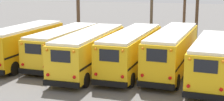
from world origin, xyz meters
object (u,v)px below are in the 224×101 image
school_bus_0 (25,44)px  school_bus_1 (64,45)px  utility_pole (151,11)px  school_bus_3 (132,50)px  school_bus_5 (212,60)px  school_bus_2 (90,50)px  school_bus_4 (172,50)px

school_bus_0 → school_bus_1: (3.09, 1.25, -0.15)m
school_bus_0 → utility_pole: size_ratio=1.33×
school_bus_1 → school_bus_3: size_ratio=0.93×
school_bus_0 → school_bus_5: size_ratio=1.01×
school_bus_2 → school_bus_3: 3.27m
school_bus_0 → school_bus_4: 12.43m
school_bus_1 → utility_pole: bearing=65.3°
utility_pole → school_bus_5: bearing=-61.1°
school_bus_4 → school_bus_5: (3.09, -1.92, -0.12)m
school_bus_5 → utility_pole: 15.02m
school_bus_1 → utility_pole: size_ratio=1.40×
school_bus_2 → school_bus_5: size_ratio=1.15×
school_bus_0 → school_bus_5: (15.45, -0.57, -0.10)m
school_bus_2 → school_bus_5: school_bus_2 is taller
school_bus_2 → school_bus_3: (3.09, 1.06, 0.02)m
school_bus_2 → school_bus_4: school_bus_4 is taller
school_bus_3 → school_bus_4: size_ratio=0.98×
school_bus_4 → school_bus_1: bearing=-179.4°
school_bus_4 → utility_pole: utility_pole is taller
school_bus_0 → school_bus_2: (6.18, -0.39, -0.06)m
school_bus_3 → school_bus_5: (6.18, -1.25, -0.05)m
school_bus_1 → school_bus_4: size_ratio=0.91×
school_bus_0 → school_bus_2: school_bus_0 is taller
school_bus_0 → school_bus_4: bearing=6.2°
school_bus_4 → school_bus_5: school_bus_4 is taller
school_bus_0 → school_bus_3: size_ratio=0.89×
utility_pole → school_bus_4: bearing=-69.7°
school_bus_4 → school_bus_5: size_ratio=1.16×
school_bus_0 → school_bus_4: (12.36, 1.34, 0.02)m
school_bus_1 → school_bus_3: bearing=-5.3°
school_bus_0 → school_bus_1: 3.34m
school_bus_0 → school_bus_4: size_ratio=0.87×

